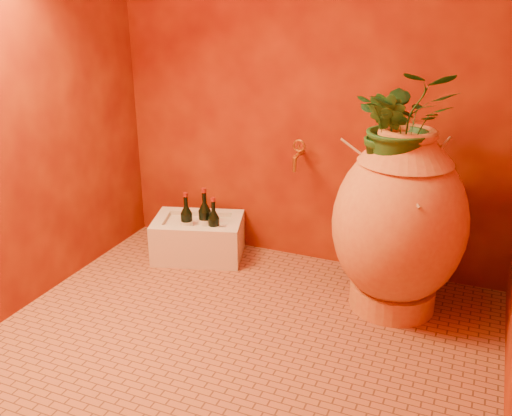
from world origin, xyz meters
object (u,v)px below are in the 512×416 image
at_px(wine_bottle_a, 214,227).
at_px(wine_bottle_c, 187,223).
at_px(wall_tap, 298,154).
at_px(amphora, 399,223).
at_px(wine_bottle_b, 205,221).
at_px(stone_basin, 198,238).

distance_m(wine_bottle_a, wine_bottle_c, 0.19).
height_order(wine_bottle_c, wall_tap, wall_tap).
distance_m(amphora, wine_bottle_b, 1.26).
xyz_separation_m(wine_bottle_b, wine_bottle_c, (-0.11, -0.05, -0.01)).
xyz_separation_m(wine_bottle_a, wine_bottle_c, (-0.19, -0.01, 0.00)).
xyz_separation_m(amphora, wall_tap, (-0.68, 0.32, 0.22)).
bearing_deg(wine_bottle_a, wine_bottle_c, -176.87).
bearing_deg(stone_basin, wall_tap, 16.53).
bearing_deg(stone_basin, amphora, -6.03).
bearing_deg(amphora, wall_tap, 154.94).
bearing_deg(wall_tap, wine_bottle_a, -152.72).
xyz_separation_m(stone_basin, wall_tap, (0.61, 0.18, 0.60)).
bearing_deg(wine_bottle_b, amphora, -5.51).
height_order(wine_bottle_b, wall_tap, wall_tap).
relative_size(wine_bottle_a, wine_bottle_b, 0.90).
xyz_separation_m(stone_basin, wine_bottle_b, (0.06, -0.02, 0.14)).
height_order(amphora, stone_basin, amphora).
relative_size(wine_bottle_a, wall_tap, 1.70).
height_order(amphora, wine_bottle_b, amphora).
relative_size(wine_bottle_c, wall_tap, 1.75).
bearing_deg(wine_bottle_c, stone_basin, 58.20).
distance_m(stone_basin, wine_bottle_c, 0.15).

